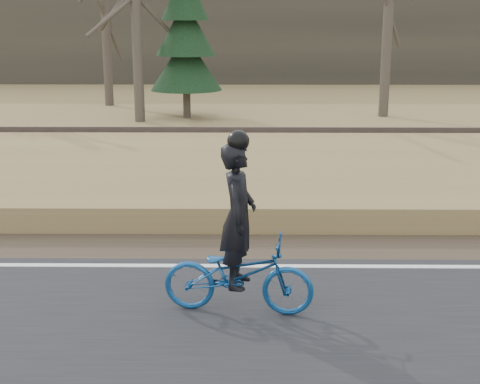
{
  "coord_description": "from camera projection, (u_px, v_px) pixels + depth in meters",
  "views": [
    {
      "loc": [
        -0.59,
        -8.93,
        3.57
      ],
      "look_at": [
        -0.69,
        0.5,
        1.1
      ],
      "focal_mm": 50.0,
      "sensor_mm": 36.0,
      "label": 1
    }
  ],
  "objects": [
    {
      "name": "ground",
      "position": [
        288.0,
        275.0,
        9.53
      ],
      "size": [
        120.0,
        120.0,
        0.0
      ],
      "primitive_type": "plane",
      "color": "olive",
      "rests_on": "ground"
    },
    {
      "name": "road",
      "position": [
        302.0,
        361.0,
        7.11
      ],
      "size": [
        120.0,
        6.0,
        0.06
      ],
      "primitive_type": "cube",
      "color": "black",
      "rests_on": "ground"
    },
    {
      "name": "edge_line",
      "position": [
        287.0,
        266.0,
        9.71
      ],
      "size": [
        120.0,
        0.12,
        0.01
      ],
      "primitive_type": "cube",
      "color": "silver",
      "rests_on": "road"
    },
    {
      "name": "shoulder",
      "position": [
        284.0,
        246.0,
        10.69
      ],
      "size": [
        120.0,
        1.6,
        0.04
      ],
      "primitive_type": "cube",
      "color": "#473A2B",
      "rests_on": "ground"
    },
    {
      "name": "embankment",
      "position": [
        276.0,
        188.0,
        13.54
      ],
      "size": [
        120.0,
        5.0,
        0.44
      ],
      "primitive_type": "cube",
      "color": "olive",
      "rests_on": "ground"
    },
    {
      "name": "ballast",
      "position": [
        270.0,
        151.0,
        17.22
      ],
      "size": [
        120.0,
        3.0,
        0.45
      ],
      "primitive_type": "cube",
      "color": "slate",
      "rests_on": "ground"
    },
    {
      "name": "railroad",
      "position": [
        270.0,
        140.0,
        17.14
      ],
      "size": [
        120.0,
        2.4,
        0.29
      ],
      "color": "black",
      "rests_on": "ballast"
    },
    {
      "name": "treeline_backdrop",
      "position": [
        258.0,
        28.0,
        37.8
      ],
      "size": [
        120.0,
        4.0,
        6.0
      ],
      "primitive_type": "cube",
      "color": "#383328",
      "rests_on": "ground"
    },
    {
      "name": "cyclist",
      "position": [
        238.0,
        256.0,
        8.05
      ],
      "size": [
        1.9,
        0.87,
        2.26
      ],
      "rotation": [
        0.0,
        0.0,
        1.44
      ],
      "color": "navy",
      "rests_on": "road"
    },
    {
      "name": "bare_tree_left",
      "position": [
        105.0,
        16.0,
        27.1
      ],
      "size": [
        0.36,
        0.36,
        7.24
      ],
      "primitive_type": "cylinder",
      "color": "#4A4236",
      "rests_on": "ground"
    },
    {
      "name": "bare_tree_near_left",
      "position": [
        136.0,
        8.0,
        22.68
      ],
      "size": [
        0.36,
        0.36,
        7.76
      ],
      "primitive_type": "cylinder",
      "color": "#4A4236",
      "rests_on": "ground"
    },
    {
      "name": "bare_tree_center",
      "position": [
        389.0,
        4.0,
        23.87
      ],
      "size": [
        0.36,
        0.36,
        8.08
      ],
      "primitive_type": "cylinder",
      "color": "#4A4236",
      "rests_on": "ground"
    },
    {
      "name": "conifer",
      "position": [
        185.0,
        30.0,
        23.81
      ],
      "size": [
        2.6,
        2.6,
        6.66
      ],
      "color": "#4A4236",
      "rests_on": "ground"
    }
  ]
}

